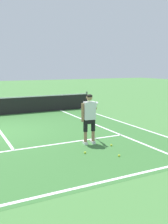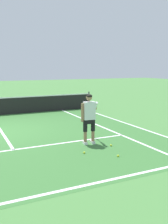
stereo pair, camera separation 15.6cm
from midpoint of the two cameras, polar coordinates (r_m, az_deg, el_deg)
ground_plane at (r=11.08m, az=-17.69°, el=-4.05°), size 80.00×80.00×0.00m
court_inner_surface at (r=9.99m, az=-16.74°, el=-5.50°), size 10.98×10.02×0.00m
line_baseline at (r=5.58m, az=-8.35°, el=-17.82°), size 10.98×0.10×0.01m
line_service at (r=8.49m, az=-14.99°, el=-8.16°), size 8.23×0.10×0.01m
line_singles_right at (r=11.34m, az=4.26°, el=-3.26°), size 0.10×9.62×0.01m
line_doubles_right at (r=12.07m, az=9.92°, el=-2.56°), size 0.10×9.62×0.01m
tennis_player at (r=8.61m, az=1.66°, el=-0.78°), size 0.74×1.09×1.71m
tennis_ball_near_feet at (r=8.61m, az=6.58°, el=-7.40°), size 0.07×0.07×0.07m
tennis_ball_by_baseline at (r=7.86m, az=0.61°, el=-9.06°), size 0.07×0.07×0.07m
tennis_ball_mid_court at (r=7.66m, az=8.23°, el=-9.67°), size 0.07×0.07×0.07m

